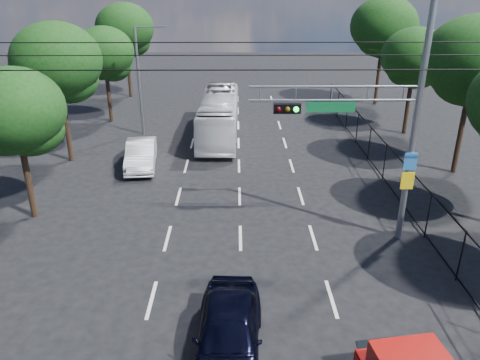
{
  "coord_description": "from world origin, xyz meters",
  "views": [
    {
      "loc": [
        -0.17,
        -8.69,
        9.84
      ],
      "look_at": [
        -0.02,
        7.54,
        2.8
      ],
      "focal_mm": 35.0,
      "sensor_mm": 36.0,
      "label": 1
    }
  ],
  "objects_px": {
    "signal_mast": "(384,114)",
    "white_bus": "(219,115)",
    "navy_hatchback": "(228,333)",
    "white_van": "(141,154)"
  },
  "relations": [
    {
      "from": "signal_mast",
      "to": "white_bus",
      "type": "height_order",
      "value": "signal_mast"
    },
    {
      "from": "white_bus",
      "to": "white_van",
      "type": "xyz_separation_m",
      "value": [
        -4.21,
        -5.57,
        -0.68
      ]
    },
    {
      "from": "white_van",
      "to": "navy_hatchback",
      "type": "bearing_deg",
      "value": -77.14
    },
    {
      "from": "signal_mast",
      "to": "white_bus",
      "type": "xyz_separation_m",
      "value": [
        -6.57,
        13.56,
        -3.83
      ]
    },
    {
      "from": "navy_hatchback",
      "to": "white_bus",
      "type": "relative_size",
      "value": 0.46
    },
    {
      "from": "navy_hatchback",
      "to": "white_bus",
      "type": "bearing_deg",
      "value": 95.16
    },
    {
      "from": "white_bus",
      "to": "white_van",
      "type": "distance_m",
      "value": 7.02
    },
    {
      "from": "signal_mast",
      "to": "navy_hatchback",
      "type": "distance_m",
      "value": 9.72
    },
    {
      "from": "signal_mast",
      "to": "white_bus",
      "type": "bearing_deg",
      "value": 115.87
    },
    {
      "from": "signal_mast",
      "to": "white_bus",
      "type": "distance_m",
      "value": 15.55
    }
  ]
}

